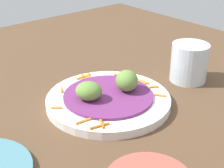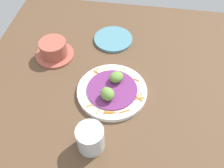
% 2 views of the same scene
% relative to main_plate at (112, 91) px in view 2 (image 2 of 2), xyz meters
% --- Properties ---
extents(table_surface, '(1.10, 1.10, 0.02)m').
position_rel_main_plate_xyz_m(table_surface, '(-0.01, -0.05, -0.02)').
color(table_surface, brown).
rests_on(table_surface, ground).
extents(main_plate, '(0.24, 0.24, 0.02)m').
position_rel_main_plate_xyz_m(main_plate, '(0.00, 0.00, 0.00)').
color(main_plate, white).
rests_on(main_plate, table_surface).
extents(cabbage_bed, '(0.17, 0.17, 0.01)m').
position_rel_main_plate_xyz_m(cabbage_bed, '(-0.00, 0.00, 0.01)').
color(cabbage_bed, '#702D6B').
rests_on(cabbage_bed, main_plate).
extents(carrot_garnish, '(0.21, 0.19, 0.00)m').
position_rel_main_plate_xyz_m(carrot_garnish, '(-0.01, -0.02, 0.01)').
color(carrot_garnish, orange).
rests_on(carrot_garnish, main_plate).
extents(guac_scoop_left, '(0.06, 0.07, 0.03)m').
position_rel_main_plate_xyz_m(guac_scoop_left, '(0.04, -0.01, 0.03)').
color(guac_scoop_left, olive).
rests_on(guac_scoop_left, cabbage_bed).
extents(guac_scoop_center, '(0.07, 0.07, 0.04)m').
position_rel_main_plate_xyz_m(guac_scoop_center, '(-0.04, 0.01, 0.03)').
color(guac_scoop_center, olive).
rests_on(guac_scoop_center, cabbage_bed).
extents(side_plate_small, '(0.16, 0.16, 0.01)m').
position_rel_main_plate_xyz_m(side_plate_small, '(0.27, 0.04, -0.00)').
color(side_plate_small, teal).
rests_on(side_plate_small, table_surface).
extents(terracotta_bowl, '(0.15, 0.15, 0.07)m').
position_rel_main_plate_xyz_m(terracotta_bowl, '(0.15, 0.25, 0.02)').
color(terracotta_bowl, '#A85142').
rests_on(terracotta_bowl, table_surface).
extents(water_glass, '(0.08, 0.08, 0.08)m').
position_rel_main_plate_xyz_m(water_glass, '(-0.20, 0.03, 0.03)').
color(water_glass, silver).
rests_on(water_glass, table_surface).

